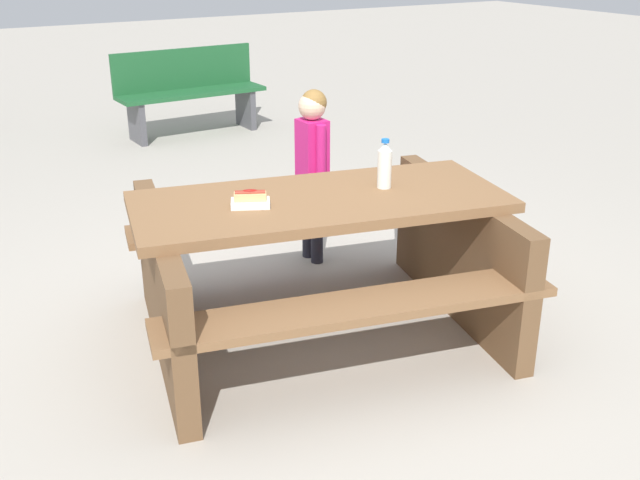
{
  "coord_description": "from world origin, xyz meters",
  "views": [
    {
      "loc": [
        1.73,
        2.96,
        1.93
      ],
      "look_at": [
        0.0,
        0.0,
        0.52
      ],
      "focal_mm": 42.14,
      "sensor_mm": 36.0,
      "label": 1
    }
  ],
  "objects_px": {
    "picnic_table": "(320,255)",
    "soda_bottle": "(385,165)",
    "child_in_coat": "(312,154)",
    "park_bench_mid": "(189,90)",
    "hotdog_tray": "(250,200)"
  },
  "relations": [
    {
      "from": "hotdog_tray",
      "to": "child_in_coat",
      "type": "bearing_deg",
      "value": -134.5
    },
    {
      "from": "soda_bottle",
      "to": "picnic_table",
      "type": "bearing_deg",
      "value": -5.67
    },
    {
      "from": "picnic_table",
      "to": "soda_bottle",
      "type": "xyz_separation_m",
      "value": [
        -0.35,
        0.03,
        0.42
      ]
    },
    {
      "from": "park_bench_mid",
      "to": "child_in_coat",
      "type": "bearing_deg",
      "value": 81.37
    },
    {
      "from": "soda_bottle",
      "to": "child_in_coat",
      "type": "height_order",
      "value": "child_in_coat"
    },
    {
      "from": "picnic_table",
      "to": "soda_bottle",
      "type": "bearing_deg",
      "value": 174.33
    },
    {
      "from": "picnic_table",
      "to": "hotdog_tray",
      "type": "xyz_separation_m",
      "value": [
        0.35,
        -0.05,
        0.34
      ]
    },
    {
      "from": "soda_bottle",
      "to": "hotdog_tray",
      "type": "height_order",
      "value": "soda_bottle"
    },
    {
      "from": "park_bench_mid",
      "to": "hotdog_tray",
      "type": "bearing_deg",
      "value": 72.8
    },
    {
      "from": "hotdog_tray",
      "to": "child_in_coat",
      "type": "height_order",
      "value": "child_in_coat"
    },
    {
      "from": "picnic_table",
      "to": "child_in_coat",
      "type": "distance_m",
      "value": 0.99
    },
    {
      "from": "picnic_table",
      "to": "park_bench_mid",
      "type": "height_order",
      "value": "park_bench_mid"
    },
    {
      "from": "child_in_coat",
      "to": "picnic_table",
      "type": "bearing_deg",
      "value": 62.44
    },
    {
      "from": "soda_bottle",
      "to": "child_in_coat",
      "type": "distance_m",
      "value": 0.91
    },
    {
      "from": "soda_bottle",
      "to": "park_bench_mid",
      "type": "xyz_separation_m",
      "value": [
        -0.62,
        -4.34,
        -0.42
      ]
    }
  ]
}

